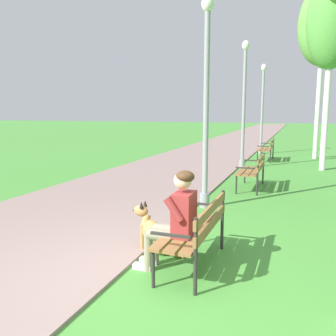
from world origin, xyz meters
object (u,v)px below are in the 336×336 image
object	(u,v)px
person_seated_on_near_bench	(175,217)
dog_shepherd	(155,234)
lamp_post_far	(262,108)
park_bench_far	(267,148)
park_bench_mid	(253,169)
lamp_post_near	(206,102)
lamp_post_mid	(244,104)
park_bench_near	(197,227)
birch_tree_fifth	(323,26)
birch_tree_fourth	(332,23)

from	to	relation	value
person_seated_on_near_bench	dog_shepherd	xyz separation A→B (m)	(-0.45, 0.46, -0.42)
person_seated_on_near_bench	lamp_post_far	distance (m)	13.08
park_bench_far	lamp_post_far	world-z (taller)	lamp_post_far
park_bench_far	person_seated_on_near_bench	distance (m)	10.71
park_bench_mid	lamp_post_far	world-z (taller)	lamp_post_far
park_bench_mid	lamp_post_near	bearing A→B (deg)	-108.08
park_bench_far	dog_shepherd	world-z (taller)	park_bench_far
person_seated_on_near_bench	lamp_post_near	distance (m)	3.35
park_bench_far	lamp_post_mid	bearing A→B (deg)	-105.64
park_bench_near	lamp_post_far	bearing A→B (deg)	92.28
birch_tree_fifth	lamp_post_near	bearing A→B (deg)	-104.69
park_bench_mid	person_seated_on_near_bench	world-z (taller)	person_seated_on_near_bench
lamp_post_far	birch_tree_fourth	bearing A→B (deg)	-59.34
lamp_post_far	birch_tree_fifth	xyz separation A→B (m)	(2.28, -0.94, 3.17)
park_bench_far	lamp_post_far	xyz separation A→B (m)	(-0.48, 2.29, 1.57)
dog_shepherd	birch_tree_fourth	size ratio (longest dim) A/B	0.13
lamp_post_mid	lamp_post_far	size ratio (longest dim) A/B	1.05
lamp_post_mid	lamp_post_far	world-z (taller)	lamp_post_mid
park_bench_near	dog_shepherd	bearing A→B (deg)	158.97
birch_tree_fourth	park_bench_far	bearing A→B (deg)	137.52
park_bench_mid	park_bench_far	size ratio (longest dim) A/B	1.00
park_bench_far	dog_shepherd	bearing A→B (deg)	-93.47
park_bench_far	birch_tree_fourth	world-z (taller)	birch_tree_fourth
park_bench_far	birch_tree_fifth	xyz separation A→B (m)	(1.81, 1.36, 4.73)
person_seated_on_near_bench	lamp_post_near	bearing A→B (deg)	97.53
park_bench_mid	birch_tree_fifth	bearing A→B (deg)	76.37
lamp_post_near	birch_tree_fifth	xyz separation A→B (m)	(2.38, 9.07, 3.13)
lamp_post_near	park_bench_far	bearing A→B (deg)	85.76
lamp_post_near	lamp_post_far	xyz separation A→B (m)	(0.09, 10.01, -0.03)
park_bench_mid	person_seated_on_near_bench	distance (m)	5.14
park_bench_mid	dog_shepherd	bearing A→B (deg)	-99.09
birch_tree_fifth	lamp_post_far	bearing A→B (deg)	157.70
person_seated_on_near_bench	birch_tree_fourth	world-z (taller)	birch_tree_fourth
person_seated_on_near_bench	birch_tree_fifth	size ratio (longest dim) A/B	0.18
person_seated_on_near_bench	birch_tree_fifth	xyz separation A→B (m)	(1.98, 12.07, 4.57)
birch_tree_fifth	dog_shepherd	bearing A→B (deg)	-101.82
lamp_post_near	lamp_post_far	distance (m)	10.01
person_seated_on_near_bench	lamp_post_mid	world-z (taller)	lamp_post_mid
park_bench_far	birch_tree_fifth	world-z (taller)	birch_tree_fifth
birch_tree_fourth	park_bench_near	bearing A→B (deg)	-102.25
park_bench_near	lamp_post_far	xyz separation A→B (m)	(-0.51, 12.80, 1.57)
park_bench_near	lamp_post_mid	xyz separation A→B (m)	(-0.67, 8.22, 1.67)
lamp_post_near	lamp_post_far	world-z (taller)	lamp_post_near
person_seated_on_near_bench	birch_tree_fourth	size ratio (longest dim) A/B	0.20
dog_shepherd	lamp_post_mid	xyz separation A→B (m)	(-0.02, 7.97, 1.93)
park_bench_near	birch_tree_fourth	bearing A→B (deg)	77.75
park_bench_far	person_seated_on_near_bench	xyz separation A→B (m)	(-0.18, -10.71, 0.17)
park_bench_near	person_seated_on_near_bench	world-z (taller)	person_seated_on_near_bench
park_bench_near	lamp_post_mid	world-z (taller)	lamp_post_mid
park_bench_far	birch_tree_fourth	xyz separation A→B (m)	(1.93, -1.77, 4.15)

